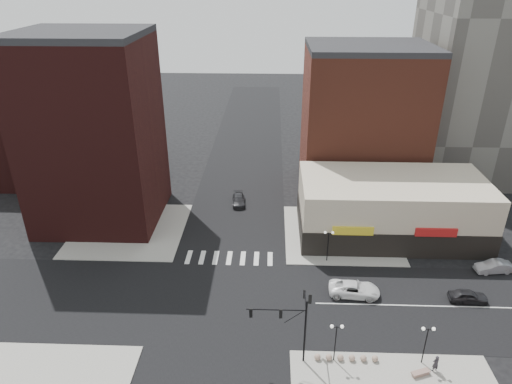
{
  "coord_description": "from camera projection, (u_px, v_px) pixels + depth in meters",
  "views": [
    {
      "loc": [
        4.98,
        -39.11,
        32.5
      ],
      "look_at": [
        3.37,
        4.68,
        11.0
      ],
      "focal_mm": 32.0,
      "sensor_mm": 36.0,
      "label": 1
    }
  ],
  "objects": [
    {
      "name": "white_suv",
      "position": [
        354.0,
        289.0,
        50.21
      ],
      "size": [
        5.75,
        2.99,
        1.55
      ],
      "primitive_type": "imported",
      "rotation": [
        0.0,
        0.0,
        1.49
      ],
      "color": "white",
      "rests_on": "ground"
    },
    {
      "name": "traffic_signal",
      "position": [
        295.0,
        317.0,
        40.12
      ],
      "size": [
        5.59,
        3.09,
        7.77
      ],
      "color": "black",
      "rests_on": "ground"
    },
    {
      "name": "pedestrian",
      "position": [
        436.0,
        363.0,
        40.47
      ],
      "size": [
        0.73,
        0.57,
        1.74
      ],
      "primitive_type": "imported",
      "rotation": [
        0.0,
        0.0,
        3.42
      ],
      "color": "#29252B",
      "rests_on": "sidewalk_se"
    },
    {
      "name": "silver_sedan",
      "position": [
        494.0,
        267.0,
        54.04
      ],
      "size": [
        4.57,
        2.07,
        1.45
      ],
      "primitive_type": "imported",
      "rotation": [
        0.0,
        0.0,
        -1.45
      ],
      "color": "gray",
      "rests_on": "ground"
    },
    {
      "name": "street_lamp_ne",
      "position": [
        328.0,
        238.0,
        54.9
      ],
      "size": [
        1.22,
        0.32,
        4.16
      ],
      "color": "black",
      "rests_on": "sidewalk_ne"
    },
    {
      "name": "ground",
      "position": [
        223.0,
        301.0,
        49.57
      ],
      "size": [
        240.0,
        240.0,
        0.0
      ],
      "primitive_type": "plane",
      "color": "black",
      "rests_on": "ground"
    },
    {
      "name": "dark_sedan_east",
      "position": [
        468.0,
        296.0,
        49.25
      ],
      "size": [
        4.17,
        1.86,
        1.39
      ],
      "primitive_type": "imported",
      "rotation": [
        0.0,
        0.0,
        1.52
      ],
      "color": "black",
      "rests_on": "ground"
    },
    {
      "name": "dark_sedan_north",
      "position": [
        239.0,
        200.0,
        69.78
      ],
      "size": [
        2.27,
        4.7,
        1.32
      ],
      "primitive_type": "imported",
      "rotation": [
        0.0,
        0.0,
        0.09
      ],
      "color": "black",
      "rests_on": "ground"
    },
    {
      "name": "building_nw_low",
      "position": [
        57.0,
        140.0,
        78.48
      ],
      "size": [
        20.0,
        18.0,
        12.0
      ],
      "primitive_type": "cube",
      "color": "#341110",
      "rests_on": "ground"
    },
    {
      "name": "sidewalk_nw",
      "position": [
        130.0,
        230.0,
        63.03
      ],
      "size": [
        15.0,
        15.0,
        0.12
      ],
      "primitive_type": "cube",
      "color": "gray",
      "rests_on": "ground"
    },
    {
      "name": "road_ew",
      "position": [
        223.0,
        301.0,
        49.57
      ],
      "size": [
        200.0,
        14.0,
        0.02
      ],
      "primitive_type": "cube",
      "color": "black",
      "rests_on": "ground"
    },
    {
      "name": "street_lamp_se_a",
      "position": [
        336.0,
        334.0,
        40.58
      ],
      "size": [
        1.22,
        0.32,
        4.16
      ],
      "color": "black",
      "rests_on": "sidewalk_se"
    },
    {
      "name": "building_ne_midrise",
      "position": [
        363.0,
        123.0,
        70.57
      ],
      "size": [
        18.0,
        15.0,
        22.0
      ],
      "primitive_type": "cube",
      "color": "brown",
      "rests_on": "ground"
    },
    {
      "name": "bollard_row",
      "position": [
        346.0,
        358.0,
        41.81
      ],
      "size": [
        5.84,
        0.59,
        0.59
      ],
      "color": "#A2816F",
      "rests_on": "sidewalk_se"
    },
    {
      "name": "road_ns",
      "position": [
        223.0,
        301.0,
        49.57
      ],
      "size": [
        14.0,
        200.0,
        0.02
      ],
      "primitive_type": "cube",
      "color": "black",
      "rests_on": "ground"
    },
    {
      "name": "street_lamp_se_b",
      "position": [
        427.0,
        336.0,
        40.32
      ],
      "size": [
        1.22,
        0.32,
        4.16
      ],
      "color": "black",
      "rests_on": "sidewalk_se"
    },
    {
      "name": "building_ne_row",
      "position": [
        390.0,
        212.0,
        60.88
      ],
      "size": [
        24.2,
        12.2,
        8.0
      ],
      "color": "#BDAE96",
      "rests_on": "ground"
    },
    {
      "name": "building_nw",
      "position": [
        94.0,
        134.0,
        61.29
      ],
      "size": [
        16.0,
        15.0,
        25.0
      ],
      "primitive_type": "cube",
      "color": "#341110",
      "rests_on": "ground"
    },
    {
      "name": "stone_bench",
      "position": [
        420.0,
        373.0,
        40.33
      ],
      "size": [
        1.81,
        1.09,
        0.41
      ],
      "rotation": [
        0.0,
        0.0,
        0.35
      ],
      "color": "#8B6C60",
      "rests_on": "sidewalk_se"
    },
    {
      "name": "sidewalk_ne",
      "position": [
        340.0,
        234.0,
        62.08
      ],
      "size": [
        15.0,
        15.0,
        0.12
      ],
      "primitive_type": "cube",
      "color": "gray",
      "rests_on": "ground"
    }
  ]
}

